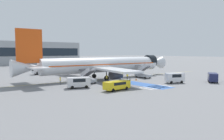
% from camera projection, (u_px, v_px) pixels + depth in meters
% --- Properties ---
extents(ground_plane, '(600.00, 600.00, 0.00)m').
position_uv_depth(ground_plane, '(101.00, 78.00, 59.61)').
color(ground_plane, slate).
extents(apron_leadline_yellow, '(79.26, 4.89, 0.01)m').
position_uv_depth(apron_leadline_yellow, '(105.00, 79.00, 59.39)').
color(apron_leadline_yellow, gold).
rests_on(apron_leadline_yellow, ground_plane).
extents(apron_stand_patch_blue, '(4.32, 13.38, 0.01)m').
position_uv_depth(apron_stand_patch_blue, '(144.00, 85.00, 48.25)').
color(apron_stand_patch_blue, '#2856A8').
rests_on(apron_stand_patch_blue, ground_plane).
extents(apron_walkway_bar_0, '(0.44, 3.60, 0.01)m').
position_uv_depth(apron_walkway_bar_0, '(146.00, 89.00, 43.03)').
color(apron_walkway_bar_0, silver).
rests_on(apron_walkway_bar_0, ground_plane).
extents(apron_walkway_bar_1, '(0.44, 3.60, 0.01)m').
position_uv_depth(apron_walkway_bar_1, '(150.00, 88.00, 43.78)').
color(apron_walkway_bar_1, silver).
rests_on(apron_walkway_bar_1, ground_plane).
extents(apron_walkway_bar_2, '(0.44, 3.60, 0.01)m').
position_uv_depth(apron_walkway_bar_2, '(154.00, 87.00, 44.53)').
color(apron_walkway_bar_2, silver).
rests_on(apron_walkway_bar_2, ground_plane).
extents(apron_walkway_bar_3, '(0.44, 3.60, 0.01)m').
position_uv_depth(apron_walkway_bar_3, '(158.00, 87.00, 45.27)').
color(apron_walkway_bar_3, silver).
rests_on(apron_walkway_bar_3, ground_plane).
extents(apron_walkway_bar_4, '(0.44, 3.60, 0.01)m').
position_uv_depth(apron_walkway_bar_4, '(162.00, 86.00, 46.02)').
color(apron_walkway_bar_4, silver).
rests_on(apron_walkway_bar_4, ground_plane).
extents(apron_walkway_bar_5, '(0.44, 3.60, 0.01)m').
position_uv_depth(apron_walkway_bar_5, '(165.00, 86.00, 46.77)').
color(apron_walkway_bar_5, silver).
rests_on(apron_walkway_bar_5, ground_plane).
extents(airliner, '(45.88, 34.69, 12.23)m').
position_uv_depth(airliner, '(103.00, 65.00, 58.69)').
color(airliner, silver).
rests_on(airliner, ground_plane).
extents(boarding_stairs_forward, '(2.48, 5.33, 4.17)m').
position_uv_depth(boarding_stairs_forward, '(143.00, 74.00, 61.23)').
color(boarding_stairs_forward, '#ADB2BA').
rests_on(boarding_stairs_forward, ground_plane).
extents(boarding_stairs_aft, '(2.48, 5.33, 3.87)m').
position_uv_depth(boarding_stairs_aft, '(88.00, 79.00, 51.03)').
color(boarding_stairs_aft, '#ADB2BA').
rests_on(boarding_stairs_aft, ground_plane).
extents(fuel_tanker, '(9.28, 2.89, 3.30)m').
position_uv_depth(fuel_tanker, '(47.00, 69.00, 71.42)').
color(fuel_tanker, '#38383D').
rests_on(fuel_tanker, ground_plane).
extents(service_van_0, '(4.93, 3.53, 2.17)m').
position_uv_depth(service_van_0, '(78.00, 82.00, 43.71)').
color(service_van_0, silver).
rests_on(service_van_0, ground_plane).
extents(service_van_1, '(5.51, 1.97, 1.76)m').
position_uv_depth(service_van_1, '(117.00, 85.00, 41.05)').
color(service_van_1, yellow).
rests_on(service_van_1, ground_plane).
extents(service_van_2, '(4.79, 3.98, 2.17)m').
position_uv_depth(service_van_2, '(213.00, 77.00, 52.11)').
color(service_van_2, '#1E234C').
rests_on(service_van_2, ground_plane).
extents(service_van_3, '(4.64, 3.37, 2.33)m').
position_uv_depth(service_van_3, '(175.00, 77.00, 50.72)').
color(service_van_3, silver).
rests_on(service_van_3, ground_plane).
extents(baggage_cart, '(2.19, 2.93, 0.87)m').
position_uv_depth(baggage_cart, '(125.00, 79.00, 55.55)').
color(baggage_cart, gray).
rests_on(baggage_cart, ground_plane).
extents(ground_crew_0, '(0.39, 0.49, 1.72)m').
position_uv_depth(ground_crew_0, '(60.00, 80.00, 48.87)').
color(ground_crew_0, '#2D2D33').
rests_on(ground_crew_0, ground_plane).
extents(ground_crew_1, '(0.27, 0.45, 1.76)m').
position_uv_depth(ground_crew_1, '(107.00, 78.00, 52.27)').
color(ground_crew_1, '#2D2D33').
rests_on(ground_crew_1, ground_plane).
extents(ground_crew_2, '(0.44, 0.25, 1.76)m').
position_uv_depth(ground_crew_2, '(127.00, 76.00, 57.53)').
color(ground_crew_2, '#2D2D33').
rests_on(ground_crew_2, ground_plane).
extents(traffic_cone_0, '(0.48, 0.48, 0.54)m').
position_uv_depth(traffic_cone_0, '(136.00, 79.00, 55.61)').
color(traffic_cone_0, orange).
rests_on(traffic_cone_0, ground_plane).
extents(traffic_cone_1, '(0.43, 0.43, 0.47)m').
position_uv_depth(traffic_cone_1, '(116.00, 82.00, 50.83)').
color(traffic_cone_1, orange).
rests_on(traffic_cone_1, ground_plane).
extents(terminal_building, '(70.65, 12.10, 13.15)m').
position_uv_depth(terminal_building, '(20.00, 53.00, 124.25)').
color(terminal_building, '#9EA3A8').
rests_on(terminal_building, ground_plane).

